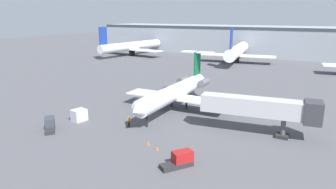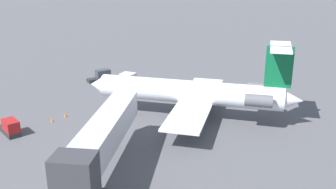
{
  "view_description": "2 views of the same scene",
  "coord_description": "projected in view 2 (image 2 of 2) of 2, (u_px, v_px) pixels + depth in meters",
  "views": [
    {
      "loc": [
        24.91,
        -49.77,
        17.57
      ],
      "look_at": [
        -2.39,
        -0.19,
        2.62
      ],
      "focal_mm": 32.26,
      "sensor_mm": 36.0,
      "label": 1
    },
    {
      "loc": [
        45.35,
        8.49,
        18.95
      ],
      "look_at": [
        -1.38,
        -4.39,
        2.6
      ],
      "focal_mm": 40.93,
      "sensor_mm": 36.0,
      "label": 2
    }
  ],
  "objects": [
    {
      "name": "baggage_tug_lead",
      "position": [
        101.0,
        76.0,
        66.16
      ],
      "size": [
        3.9,
        3.73,
        1.9
      ],
      "color": "#262628",
      "rests_on": "ground_plane"
    },
    {
      "name": "baggage_tug_trailing",
      "position": [
        10.0,
        128.0,
        45.03
      ],
      "size": [
        3.43,
        4.09,
        1.9
      ],
      "color": "#262628",
      "rests_on": "ground_plane"
    },
    {
      "name": "regional_jet",
      "position": [
        195.0,
        92.0,
        49.0
      ],
      "size": [
        20.55,
        27.77,
        10.05
      ],
      "color": "silver",
      "rests_on": "ground_plane"
    },
    {
      "name": "traffic_cone_mid",
      "position": [
        52.0,
        120.0,
        48.85
      ],
      "size": [
        0.36,
        0.36,
        0.55
      ],
      "color": "orange",
      "rests_on": "ground_plane"
    },
    {
      "name": "ground_plane",
      "position": [
        198.0,
        120.0,
        49.63
      ],
      "size": [
        400.0,
        400.0,
        0.1
      ],
      "primitive_type": "cube",
      "color": "#4C4C51"
    },
    {
      "name": "jet_bridge",
      "position": [
        100.0,
        140.0,
        34.04
      ],
      "size": [
        17.38,
        5.19,
        5.94
      ],
      "color": "#ADADB2",
      "rests_on": "ground_plane"
    },
    {
      "name": "ground_crew_marshaller",
      "position": [
        118.0,
        98.0,
        55.16
      ],
      "size": [
        0.32,
        0.43,
        1.69
      ],
      "color": "black",
      "rests_on": "ground_plane"
    },
    {
      "name": "cargo_container_uld",
      "position": [
        128.0,
        79.0,
        63.88
      ],
      "size": [
        2.34,
        2.61,
        1.98
      ],
      "color": "silver",
      "rests_on": "ground_plane"
    },
    {
      "name": "traffic_cone_near",
      "position": [
        65.0,
        115.0,
        50.41
      ],
      "size": [
        0.36,
        0.36,
        0.55
      ],
      "color": "orange",
      "rests_on": "ground_plane"
    }
  ]
}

